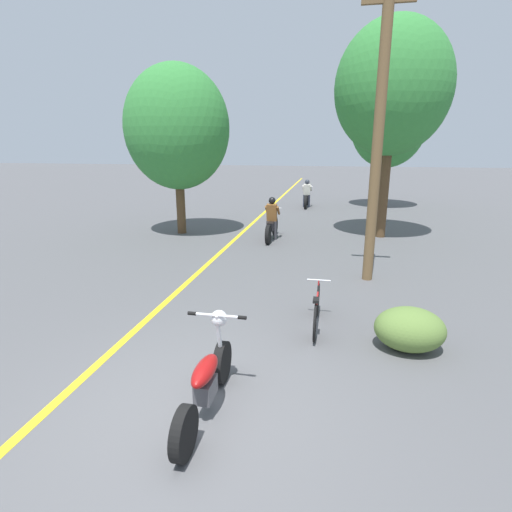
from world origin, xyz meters
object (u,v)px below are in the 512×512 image
Objects in this scene: roadside_tree_right_near at (393,88)px; bicycle_parked at (317,309)px; roadside_tree_left at (177,128)px; motorcycle_rider_far at (307,197)px; roadside_tree_right_far at (389,124)px; motorcycle_rider_lead at (272,224)px; utility_pole at (378,134)px; motorcycle_foreground at (207,380)px.

bicycle_parked is (-1.86, -7.86, -4.61)m from roadside_tree_right_near.
roadside_tree_left is 3.46× the size of bicycle_parked.
roadside_tree_left is 9.03m from motorcycle_rider_far.
motorcycle_rider_lead is (-4.55, -8.57, -3.61)m from roadside_tree_right_far.
motorcycle_rider_lead is at bearing 128.12° from utility_pole.
bicycle_parked is at bearing -74.29° from motorcycle_rider_lead.
roadside_tree_left reaches higher than motorcycle_foreground.
roadside_tree_right_far reaches higher than roadside_tree_left.
utility_pole is at bearing -32.85° from roadside_tree_left.
utility_pole is 3.30× the size of motorcycle_foreground.
motorcycle_rider_far is (-0.08, 17.13, 0.11)m from motorcycle_foreground.
motorcycle_rider_far is (4.07, 7.40, -3.19)m from roadside_tree_left.
utility_pole is 1.13× the size of roadside_tree_left.
motorcycle_rider_lead reaches higher than bicycle_parked.
motorcycle_foreground is 2.90m from bicycle_parked.
motorcycle_foreground is at bearing -102.08° from roadside_tree_right_far.
roadside_tree_right_near is 7.35m from roadside_tree_left.
utility_pole is 3.12× the size of motorcycle_rider_lead.
roadside_tree_right_near is 3.35× the size of motorcycle_rider_lead.
roadside_tree_right_near is 9.30m from bicycle_parked.
motorcycle_foreground is 0.95× the size of motorcycle_rider_lead.
utility_pole reaches higher than roadside_tree_right_far.
roadside_tree_right_near is 4.20× the size of bicycle_parked.
motorcycle_rider_lead reaches higher than motorcycle_rider_far.
motorcycle_foreground is at bearing -106.18° from roadside_tree_right_near.
motorcycle_foreground is at bearing -114.12° from bicycle_parked.
roadside_tree_right_far reaches higher than motorcycle_rider_far.
utility_pole reaches higher than motorcycle_rider_lead.
motorcycle_rider_lead is 7.78m from motorcycle_rider_far.
motorcycle_rider_lead is 6.99m from bicycle_parked.
roadside_tree_left is (-6.42, 4.15, 0.33)m from utility_pole.
motorcycle_foreground is at bearing -85.69° from motorcycle_rider_lead.
roadside_tree_left is at bearing 174.15° from motorcycle_rider_lead.
roadside_tree_right_near is at bearing -64.67° from motorcycle_rider_far.
motorcycle_rider_far is (0.62, 7.76, -0.01)m from motorcycle_rider_lead.
roadside_tree_right_near is 8.55m from motorcycle_rider_far.
motorcycle_rider_far is (-3.92, -0.81, -3.62)m from roadside_tree_right_far.
roadside_tree_right_near is at bearing 6.21° from roadside_tree_left.
utility_pole is at bearing 67.84° from motorcycle_foreground.
roadside_tree_left is (-7.99, -8.21, -0.43)m from roadside_tree_right_far.
roadside_tree_right_near is at bearing 81.03° from utility_pole.
roadside_tree_right_near is at bearing -96.07° from roadside_tree_right_far.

